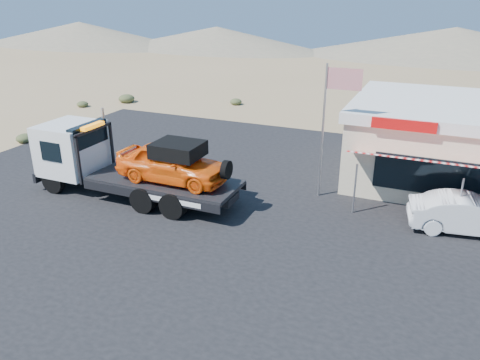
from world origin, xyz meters
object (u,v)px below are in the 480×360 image
(tow_truck, at_px, (129,161))
(jerky_store, at_px, (462,143))
(flagpole, at_px, (329,117))
(white_sedan, at_px, (469,215))

(tow_truck, xyz_separation_m, jerky_store, (13.67, 7.92, 0.26))
(flagpole, bearing_deg, tow_truck, -156.96)
(white_sedan, relative_size, flagpole, 0.74)
(jerky_store, relative_size, flagpole, 1.73)
(jerky_store, bearing_deg, flagpole, -141.21)
(tow_truck, bearing_deg, white_sedan, 9.33)
(tow_truck, relative_size, flagpole, 1.60)
(tow_truck, relative_size, white_sedan, 2.15)
(white_sedan, bearing_deg, flagpole, 69.83)
(white_sedan, height_order, jerky_store, jerky_store)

